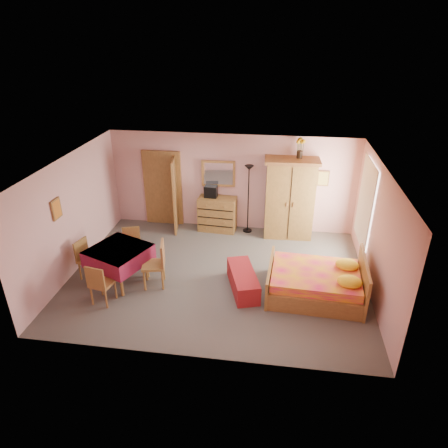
% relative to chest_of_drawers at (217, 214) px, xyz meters
% --- Properties ---
extents(floor, '(6.50, 6.50, 0.00)m').
position_rel_chest_of_drawers_xyz_m(floor, '(0.36, -2.24, -0.47)').
color(floor, '#5E5853').
rests_on(floor, ground).
extents(ceiling, '(6.50, 6.50, 0.00)m').
position_rel_chest_of_drawers_xyz_m(ceiling, '(0.36, -2.24, 2.13)').
color(ceiling, brown).
rests_on(ceiling, wall_back).
extents(wall_back, '(6.50, 0.10, 2.60)m').
position_rel_chest_of_drawers_xyz_m(wall_back, '(0.36, 0.26, 0.83)').
color(wall_back, '#D89D9D').
rests_on(wall_back, floor).
extents(wall_front, '(6.50, 0.10, 2.60)m').
position_rel_chest_of_drawers_xyz_m(wall_front, '(0.36, -4.74, 0.83)').
color(wall_front, '#D89D9D').
rests_on(wall_front, floor).
extents(wall_left, '(0.10, 5.00, 2.60)m').
position_rel_chest_of_drawers_xyz_m(wall_left, '(-2.89, -2.24, 0.83)').
color(wall_left, '#D89D9D').
rests_on(wall_left, floor).
extents(wall_right, '(0.10, 5.00, 2.60)m').
position_rel_chest_of_drawers_xyz_m(wall_right, '(3.61, -2.24, 0.83)').
color(wall_right, '#D89D9D').
rests_on(wall_right, floor).
extents(doorway, '(1.06, 0.12, 2.15)m').
position_rel_chest_of_drawers_xyz_m(doorway, '(-1.54, 0.23, 0.55)').
color(doorway, '#9E6B35').
rests_on(doorway, floor).
extents(window, '(0.08, 1.40, 1.95)m').
position_rel_chest_of_drawers_xyz_m(window, '(3.57, -1.04, 0.98)').
color(window, white).
rests_on(window, wall_right).
extents(picture_left, '(0.04, 0.32, 0.42)m').
position_rel_chest_of_drawers_xyz_m(picture_left, '(-2.86, -2.84, 1.23)').
color(picture_left, orange).
rests_on(picture_left, wall_left).
extents(picture_back, '(0.30, 0.04, 0.40)m').
position_rel_chest_of_drawers_xyz_m(picture_back, '(2.71, 0.23, 1.08)').
color(picture_back, '#D8BF59').
rests_on(picture_back, wall_back).
extents(chest_of_drawers, '(1.03, 0.57, 0.94)m').
position_rel_chest_of_drawers_xyz_m(chest_of_drawers, '(0.00, 0.00, 0.00)').
color(chest_of_drawers, olive).
rests_on(chest_of_drawers, floor).
extents(wall_mirror, '(0.89, 0.09, 0.70)m').
position_rel_chest_of_drawers_xyz_m(wall_mirror, '(-0.00, 0.21, 1.08)').
color(wall_mirror, white).
rests_on(wall_mirror, wall_back).
extents(stereo, '(0.35, 0.27, 0.31)m').
position_rel_chest_of_drawers_xyz_m(stereo, '(-0.17, 0.04, 0.63)').
color(stereo, black).
rests_on(stereo, chest_of_drawers).
extents(floor_lamp, '(0.29, 0.29, 1.87)m').
position_rel_chest_of_drawers_xyz_m(floor_lamp, '(0.82, 0.03, 0.46)').
color(floor_lamp, black).
rests_on(floor_lamp, floor).
extents(wardrobe, '(1.38, 0.75, 2.11)m').
position_rel_chest_of_drawers_xyz_m(wardrobe, '(1.89, -0.06, 0.58)').
color(wardrobe, olive).
rests_on(wardrobe, floor).
extents(sunflower_vase, '(0.21, 0.21, 0.51)m').
position_rel_chest_of_drawers_xyz_m(sunflower_vase, '(2.06, 0.03, 1.90)').
color(sunflower_vase, gold).
rests_on(sunflower_vase, wardrobe).
extents(bed, '(2.02, 1.63, 0.90)m').
position_rel_chest_of_drawers_xyz_m(bed, '(2.45, -2.64, -0.02)').
color(bed, '#E31659').
rests_on(bed, floor).
extents(bench, '(0.83, 1.37, 0.43)m').
position_rel_chest_of_drawers_xyz_m(bench, '(0.97, -2.67, -0.26)').
color(bench, maroon).
rests_on(bench, floor).
extents(dining_table, '(1.45, 1.45, 0.81)m').
position_rel_chest_of_drawers_xyz_m(dining_table, '(-1.70, -2.73, -0.07)').
color(dining_table, maroon).
rests_on(dining_table, floor).
extents(chair_south, '(0.48, 0.48, 0.91)m').
position_rel_chest_of_drawers_xyz_m(chair_south, '(-1.77, -3.50, -0.02)').
color(chair_south, '#9C6735').
rests_on(chair_south, floor).
extents(chair_north, '(0.50, 0.50, 0.88)m').
position_rel_chest_of_drawers_xyz_m(chair_north, '(-1.68, -2.03, -0.03)').
color(chair_north, olive).
rests_on(chair_north, floor).
extents(chair_west, '(0.49, 0.49, 0.90)m').
position_rel_chest_of_drawers_xyz_m(chair_west, '(-2.41, -2.70, -0.02)').
color(chair_west, '#AB793A').
rests_on(chair_west, floor).
extents(chair_east, '(0.55, 0.55, 1.02)m').
position_rel_chest_of_drawers_xyz_m(chair_east, '(-0.93, -2.78, 0.04)').
color(chair_east, '#AD7D3A').
rests_on(chair_east, floor).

